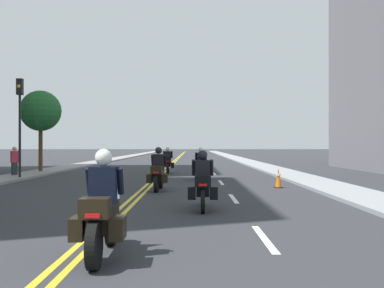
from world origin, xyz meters
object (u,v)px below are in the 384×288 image
at_px(motorcycle_1, 204,185).
at_px(pedestrian_0, 16,161).
at_px(motorcycle_2, 160,173).
at_px(motorcycle_4, 169,163).
at_px(traffic_light_near, 22,110).
at_px(motorcycle_3, 203,167).
at_px(motorcycle_0, 104,214).
at_px(traffic_cone_0, 280,178).
at_px(street_tree_0, 42,111).

relative_size(motorcycle_1, pedestrian_0, 1.37).
height_order(motorcycle_2, pedestrian_0, motorcycle_2).
distance_m(motorcycle_4, traffic_light_near, 8.94).
bearing_deg(motorcycle_2, motorcycle_3, 73.07).
relative_size(motorcycle_0, motorcycle_3, 0.97).
distance_m(motorcycle_3, traffic_cone_0, 4.86).
bearing_deg(traffic_cone_0, traffic_light_near, 160.71).
bearing_deg(pedestrian_0, traffic_light_near, 81.39).
relative_size(motorcycle_0, traffic_light_near, 0.44).
distance_m(motorcycle_0, motorcycle_2, 9.88).
distance_m(motorcycle_1, pedestrian_0, 15.25).
relative_size(traffic_cone_0, traffic_light_near, 0.16).
xyz_separation_m(motorcycle_3, traffic_light_near, (-8.95, 0.37, 2.77)).
height_order(motorcycle_4, traffic_cone_0, motorcycle_4).
height_order(traffic_cone_0, traffic_light_near, traffic_light_near).
bearing_deg(motorcycle_2, motorcycle_0, -88.17).
distance_m(motorcycle_1, traffic_light_near, 13.68).
bearing_deg(motorcycle_1, pedestrian_0, 130.53).
xyz_separation_m(motorcycle_1, motorcycle_2, (-1.55, 4.85, -0.00)).
bearing_deg(motorcycle_2, traffic_cone_0, 15.31).
xyz_separation_m(motorcycle_4, street_tree_0, (-7.80, 0.43, 3.12)).
height_order(motorcycle_2, traffic_cone_0, motorcycle_2).
bearing_deg(motorcycle_4, traffic_light_near, -147.82).
xyz_separation_m(motorcycle_0, traffic_cone_0, (4.80, 10.96, -0.25)).
height_order(motorcycle_0, traffic_light_near, traffic_light_near).
xyz_separation_m(motorcycle_4, pedestrian_0, (-7.97, -3.11, 0.19)).
bearing_deg(traffic_light_near, motorcycle_2, -36.05).
bearing_deg(pedestrian_0, motorcycle_3, 130.63).
relative_size(motorcycle_0, motorcycle_4, 1.02).
xyz_separation_m(motorcycle_1, traffic_light_near, (-8.78, 10.12, 2.77)).
relative_size(motorcycle_1, motorcycle_2, 1.07).
distance_m(traffic_light_near, street_tree_0, 5.25).
bearing_deg(motorcycle_4, motorcycle_0, -91.53).
distance_m(motorcycle_1, street_tree_0, 18.29).
distance_m(motorcycle_1, motorcycle_3, 9.75).
distance_m(motorcycle_0, traffic_cone_0, 11.97).
distance_m(motorcycle_1, motorcycle_2, 5.09).
height_order(motorcycle_0, motorcycle_1, motorcycle_0).
relative_size(motorcycle_2, motorcycle_3, 0.92).
bearing_deg(motorcycle_0, pedestrian_0, 114.18).
bearing_deg(motorcycle_4, motorcycle_2, -90.74).
relative_size(motorcycle_3, street_tree_0, 0.45).
height_order(motorcycle_4, pedestrian_0, pedestrian_0).
bearing_deg(motorcycle_0, traffic_light_near, 113.77).
relative_size(traffic_cone_0, street_tree_0, 0.16).
bearing_deg(motorcycle_0, motorcycle_1, 70.48).
height_order(traffic_cone_0, pedestrian_0, pedestrian_0).
relative_size(motorcycle_1, motorcycle_3, 0.98).
relative_size(motorcycle_2, traffic_cone_0, 2.55).
bearing_deg(motorcycle_0, motorcycle_3, 81.55).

